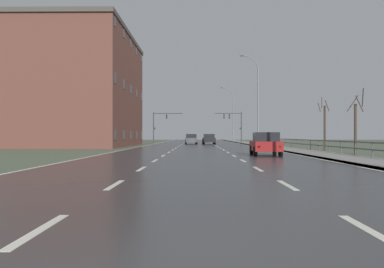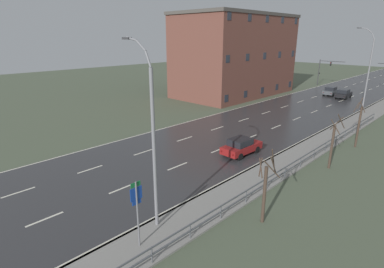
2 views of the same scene
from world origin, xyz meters
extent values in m
cube|color=#4C5642|center=(0.00, 48.00, -0.06)|extent=(160.00, 160.00, 0.12)
cube|color=#303033|center=(0.00, 60.00, 0.01)|extent=(14.00, 120.00, 0.02)
cube|color=beige|center=(-2.33, 2.00, 0.02)|extent=(0.16, 2.20, 0.01)
cube|color=beige|center=(-2.33, 7.40, 0.02)|extent=(0.16, 2.20, 0.01)
cube|color=beige|center=(-2.33, 12.80, 0.02)|extent=(0.16, 2.20, 0.01)
cube|color=beige|center=(-2.33, 18.20, 0.02)|extent=(0.16, 2.20, 0.01)
cube|color=beige|center=(-2.33, 23.60, 0.02)|extent=(0.16, 2.20, 0.01)
cube|color=beige|center=(-2.33, 29.00, 0.02)|extent=(0.16, 2.20, 0.01)
cube|color=beige|center=(-2.33, 34.40, 0.02)|extent=(0.16, 2.20, 0.01)
cube|color=beige|center=(-2.33, 39.80, 0.02)|extent=(0.16, 2.20, 0.01)
cube|color=beige|center=(-2.33, 45.20, 0.02)|extent=(0.16, 2.20, 0.01)
cube|color=beige|center=(-2.33, 50.60, 0.02)|extent=(0.16, 2.20, 0.01)
cube|color=beige|center=(-2.33, 56.00, 0.02)|extent=(0.16, 2.20, 0.01)
cube|color=beige|center=(-2.33, 61.40, 0.02)|extent=(0.16, 2.20, 0.01)
cube|color=beige|center=(-2.33, 66.80, 0.02)|extent=(0.16, 2.20, 0.01)
cube|color=beige|center=(-2.33, 72.20, 0.02)|extent=(0.16, 2.20, 0.01)
cube|color=beige|center=(-2.33, 77.60, 0.02)|extent=(0.16, 2.20, 0.01)
cube|color=beige|center=(-2.33, 83.00, 0.02)|extent=(0.16, 2.20, 0.01)
cube|color=beige|center=(-2.33, 88.40, 0.02)|extent=(0.16, 2.20, 0.01)
cube|color=beige|center=(-2.33, 93.80, 0.02)|extent=(0.16, 2.20, 0.01)
cube|color=beige|center=(-2.33, 99.20, 0.02)|extent=(0.16, 2.20, 0.01)
cube|color=beige|center=(-2.33, 104.60, 0.02)|extent=(0.16, 2.20, 0.01)
cube|color=beige|center=(-2.33, 110.00, 0.02)|extent=(0.16, 2.20, 0.01)
cube|color=beige|center=(-2.33, 115.40, 0.02)|extent=(0.16, 2.20, 0.01)
cube|color=beige|center=(2.33, 2.00, 0.02)|extent=(0.16, 2.20, 0.01)
cube|color=beige|center=(2.33, 7.40, 0.02)|extent=(0.16, 2.20, 0.01)
cube|color=beige|center=(2.33, 12.80, 0.02)|extent=(0.16, 2.20, 0.01)
cube|color=beige|center=(2.33, 18.20, 0.02)|extent=(0.16, 2.20, 0.01)
cube|color=beige|center=(2.33, 23.60, 0.02)|extent=(0.16, 2.20, 0.01)
cube|color=beige|center=(2.33, 29.00, 0.02)|extent=(0.16, 2.20, 0.01)
cube|color=beige|center=(2.33, 34.40, 0.02)|extent=(0.16, 2.20, 0.01)
cube|color=beige|center=(2.33, 39.80, 0.02)|extent=(0.16, 2.20, 0.01)
cube|color=beige|center=(2.33, 45.20, 0.02)|extent=(0.16, 2.20, 0.01)
cube|color=beige|center=(2.33, 50.60, 0.02)|extent=(0.16, 2.20, 0.01)
cube|color=beige|center=(2.33, 56.00, 0.02)|extent=(0.16, 2.20, 0.01)
cube|color=beige|center=(2.33, 61.40, 0.02)|extent=(0.16, 2.20, 0.01)
cube|color=beige|center=(2.33, 66.80, 0.02)|extent=(0.16, 2.20, 0.01)
cube|color=beige|center=(2.33, 72.20, 0.02)|extent=(0.16, 2.20, 0.01)
cube|color=beige|center=(2.33, 77.60, 0.02)|extent=(0.16, 2.20, 0.01)
cube|color=beige|center=(2.33, 83.00, 0.02)|extent=(0.16, 2.20, 0.01)
cube|color=beige|center=(2.33, 88.40, 0.02)|extent=(0.16, 2.20, 0.01)
cube|color=beige|center=(2.33, 93.80, 0.02)|extent=(0.16, 2.20, 0.01)
cube|color=beige|center=(2.33, 99.20, 0.02)|extent=(0.16, 2.20, 0.01)
cube|color=beige|center=(2.33, 104.60, 0.02)|extent=(0.16, 2.20, 0.01)
cube|color=beige|center=(2.33, 110.00, 0.02)|extent=(0.16, 2.20, 0.01)
cube|color=beige|center=(2.33, 115.40, 0.02)|extent=(0.16, 2.20, 0.01)
cube|color=beige|center=(6.85, 60.00, 0.02)|extent=(0.16, 120.00, 0.01)
cube|color=beige|center=(-6.85, 60.00, 0.02)|extent=(0.16, 120.00, 0.01)
cube|color=gray|center=(8.50, 60.00, 0.06)|extent=(3.00, 120.00, 0.12)
cube|color=slate|center=(7.08, 60.00, 0.06)|extent=(0.16, 120.00, 0.12)
cube|color=#515459|center=(9.85, 26.24, 0.95)|extent=(0.06, 38.62, 0.08)
cube|color=#515459|center=(9.85, 26.24, 0.55)|extent=(0.06, 38.62, 0.08)
cylinder|color=#515459|center=(9.85, 19.80, 0.50)|extent=(0.07, 0.07, 1.00)
cylinder|color=#515459|center=(9.85, 22.38, 0.50)|extent=(0.07, 0.07, 1.00)
cylinder|color=#515459|center=(9.85, 24.95, 0.50)|extent=(0.07, 0.07, 1.00)
cylinder|color=#515459|center=(9.85, 27.52, 0.50)|extent=(0.07, 0.07, 1.00)
cylinder|color=#515459|center=(9.85, 30.10, 0.50)|extent=(0.07, 0.07, 1.00)
cylinder|color=#515459|center=(9.85, 32.67, 0.50)|extent=(0.07, 0.07, 1.00)
cylinder|color=#515459|center=(9.85, 35.25, 0.50)|extent=(0.07, 0.07, 1.00)
cylinder|color=#515459|center=(9.85, 37.82, 0.50)|extent=(0.07, 0.07, 1.00)
cylinder|color=#515459|center=(9.85, 40.40, 0.50)|extent=(0.07, 0.07, 1.00)
cylinder|color=#515459|center=(9.85, 42.97, 0.50)|extent=(0.07, 0.07, 1.00)
cylinder|color=#515459|center=(9.85, 45.55, 0.50)|extent=(0.07, 0.07, 1.00)
cylinder|color=slate|center=(7.60, 48.56, 4.98)|extent=(0.20, 0.20, 9.96)
cylinder|color=slate|center=(7.41, 48.56, 10.38)|extent=(0.49, 0.11, 0.87)
cylinder|color=slate|center=(6.84, 48.56, 11.05)|extent=(0.81, 0.11, 0.61)
cylinder|color=slate|center=(6.02, 48.56, 11.40)|extent=(0.92, 0.11, 0.27)
cube|color=#333335|center=(5.57, 48.56, 11.42)|extent=(0.56, 0.24, 0.12)
cylinder|color=slate|center=(7.60, 85.47, 4.93)|extent=(0.20, 0.20, 9.85)
cylinder|color=slate|center=(7.37, 85.47, 10.34)|extent=(0.56, 0.11, 1.02)
cylinder|color=slate|center=(6.70, 85.47, 11.14)|extent=(0.95, 0.11, 0.71)
cylinder|color=slate|center=(5.73, 85.47, 11.54)|extent=(1.08, 0.11, 0.30)
cube|color=#333335|center=(5.20, 85.47, 11.59)|extent=(0.56, 0.24, 0.12)
cylinder|color=#38383A|center=(7.90, 71.21, 2.80)|extent=(0.18, 0.18, 5.60)
cylinder|color=#38383A|center=(5.50, 71.21, 5.35)|extent=(4.81, 0.12, 0.12)
cube|color=black|center=(5.74, 71.21, 4.80)|extent=(0.20, 0.28, 0.80)
sphere|color=#2D2D2D|center=(5.74, 71.06, 5.06)|extent=(0.14, 0.14, 0.14)
sphere|color=#F2AD19|center=(5.74, 71.06, 4.80)|extent=(0.14, 0.14, 0.14)
sphere|color=#2D2D2D|center=(5.74, 71.06, 4.54)|extent=(0.14, 0.14, 0.14)
cube|color=black|center=(4.78, 71.21, 4.80)|extent=(0.20, 0.28, 0.80)
sphere|color=#2D2D2D|center=(4.78, 71.06, 5.06)|extent=(0.14, 0.14, 0.14)
sphere|color=#F2AD19|center=(4.78, 71.06, 4.80)|extent=(0.14, 0.14, 0.14)
sphere|color=#2D2D2D|center=(4.78, 71.06, 4.54)|extent=(0.14, 0.14, 0.14)
cube|color=black|center=(7.68, 71.16, 2.60)|extent=(0.18, 0.12, 0.32)
cylinder|color=#38383A|center=(-7.90, 70.42, 2.77)|extent=(0.18, 0.18, 5.54)
cylinder|color=#38383A|center=(-5.30, 70.42, 5.29)|extent=(5.20, 0.12, 0.12)
cube|color=black|center=(-5.56, 70.42, 4.74)|extent=(0.20, 0.28, 0.80)
sphere|color=red|center=(-5.56, 70.27, 5.00)|extent=(0.14, 0.14, 0.14)
sphere|color=#2D2D2D|center=(-5.56, 70.27, 4.74)|extent=(0.14, 0.14, 0.14)
sphere|color=#2D2D2D|center=(-5.56, 70.27, 4.48)|extent=(0.14, 0.14, 0.14)
cube|color=black|center=(-7.68, 70.37, 2.60)|extent=(0.18, 0.12, 0.32)
cube|color=#474C51|center=(-1.02, 60.05, 0.65)|extent=(1.94, 4.18, 0.64)
cube|color=black|center=(-1.01, 59.80, 1.27)|extent=(1.65, 2.07, 0.60)
cube|color=slate|center=(-1.05, 60.75, 1.25)|extent=(1.41, 0.14, 0.51)
cylinder|color=black|center=(-0.27, 61.36, 0.33)|extent=(0.25, 0.67, 0.66)
cylinder|color=black|center=(-1.89, 61.28, 0.33)|extent=(0.25, 0.67, 0.66)
cylinder|color=black|center=(-0.15, 58.82, 0.33)|extent=(0.25, 0.67, 0.66)
cylinder|color=black|center=(-1.77, 58.74, 0.33)|extent=(0.25, 0.67, 0.66)
cube|color=red|center=(-1.59, 57.99, 0.65)|extent=(0.16, 0.05, 0.14)
cube|color=red|center=(-0.27, 58.05, 0.65)|extent=(0.16, 0.05, 0.14)
cube|color=black|center=(1.67, 58.67, 0.65)|extent=(1.93, 4.17, 0.64)
cube|color=black|center=(1.69, 58.42, 1.27)|extent=(1.64, 2.06, 0.60)
cube|color=slate|center=(1.64, 59.37, 1.25)|extent=(1.41, 0.14, 0.51)
cylinder|color=black|center=(2.43, 59.97, 0.33)|extent=(0.25, 0.67, 0.66)
cylinder|color=black|center=(0.81, 59.90, 0.33)|extent=(0.25, 0.67, 0.66)
cylinder|color=black|center=(2.54, 57.43, 0.33)|extent=(0.25, 0.67, 0.66)
cylinder|color=black|center=(0.92, 57.37, 0.33)|extent=(0.25, 0.67, 0.66)
cube|color=red|center=(1.10, 56.61, 0.65)|extent=(0.16, 0.05, 0.14)
cube|color=red|center=(2.42, 56.67, 0.65)|extent=(0.16, 0.05, 0.14)
cube|color=maroon|center=(4.51, 24.22, 0.65)|extent=(1.90, 4.16, 0.64)
cube|color=black|center=(4.50, 23.97, 1.27)|extent=(1.63, 2.05, 0.60)
cube|color=slate|center=(4.53, 24.92, 1.25)|extent=(1.41, 0.13, 0.51)
cylinder|color=black|center=(5.36, 25.46, 0.33)|extent=(0.24, 0.67, 0.66)
cylinder|color=black|center=(3.74, 25.51, 0.33)|extent=(0.24, 0.67, 0.66)
cylinder|color=black|center=(5.28, 22.92, 0.33)|extent=(0.24, 0.67, 0.66)
cylinder|color=black|center=(3.66, 22.97, 0.33)|extent=(0.24, 0.67, 0.66)
cube|color=red|center=(3.78, 22.21, 0.65)|extent=(0.16, 0.05, 0.14)
cube|color=red|center=(5.10, 22.16, 0.65)|extent=(0.16, 0.05, 0.14)
cube|color=brown|center=(-14.57, 48.55, 6.83)|extent=(12.12, 22.47, 13.66)
cube|color=#4C4742|center=(-14.57, 48.55, 13.91)|extent=(12.36, 22.92, 0.50)
cube|color=#282D38|center=(-8.49, 38.51, 1.40)|extent=(0.04, 0.90, 1.10)
cube|color=#282D38|center=(-8.49, 43.53, 1.40)|extent=(0.04, 0.90, 1.10)
cube|color=#282D38|center=(-8.49, 48.55, 1.40)|extent=(0.04, 0.90, 1.10)
cube|color=#282D38|center=(-8.49, 53.57, 1.40)|extent=(0.04, 0.90, 1.10)
cube|color=#282D38|center=(-8.49, 58.59, 1.40)|extent=(0.04, 0.90, 1.10)
cube|color=#282D38|center=(-8.49, 38.51, 7.23)|extent=(0.04, 0.90, 1.10)
cube|color=#282D38|center=(-8.49, 43.53, 7.23)|extent=(0.04, 0.90, 1.10)
cube|color=#282D38|center=(-8.49, 48.55, 7.23)|extent=(0.04, 0.90, 1.10)
cube|color=#282D38|center=(-8.49, 53.57, 7.23)|extent=(0.04, 0.90, 1.10)
cube|color=#282D38|center=(-8.49, 58.59, 7.23)|extent=(0.04, 0.90, 1.10)
cube|color=#282D38|center=(-8.49, 38.51, 13.06)|extent=(0.04, 0.90, 1.10)
cube|color=#282D38|center=(-8.49, 43.53, 13.06)|extent=(0.04, 0.90, 1.10)
cube|color=#282D38|center=(-8.49, 48.55, 13.06)|extent=(0.04, 0.90, 1.10)
cube|color=#282D38|center=(-8.49, 53.57, 13.06)|extent=(0.04, 0.90, 1.10)
cube|color=#282D38|center=(-8.49, 58.59, 13.06)|extent=(0.04, 0.90, 1.10)
cylinder|color=#423328|center=(11.51, 26.71, 1.83)|extent=(0.20, 0.20, 3.67)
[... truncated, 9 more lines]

